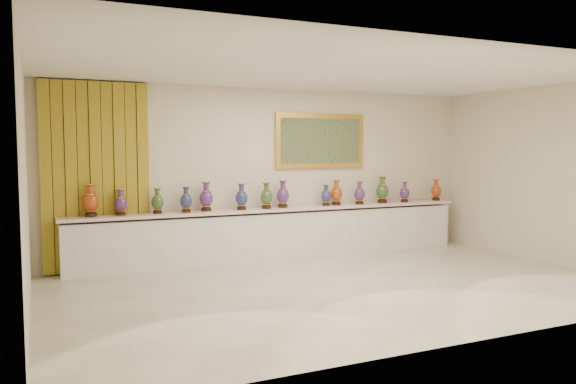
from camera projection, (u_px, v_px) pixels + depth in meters
name	position (u px, v px, depth m)	size (l,w,h in m)	color
ground	(342.00, 287.00, 7.90)	(8.00, 8.00, 0.00)	beige
room	(137.00, 170.00, 9.01)	(8.00, 8.00, 8.00)	beige
counter	(278.00, 234.00, 9.93)	(7.28, 0.48, 0.90)	white
vase_0	(91.00, 202.00, 8.59)	(0.29, 0.29, 0.51)	black
vase_1	(121.00, 203.00, 8.76)	(0.23, 0.23, 0.42)	black
vase_2	(157.00, 202.00, 9.00)	(0.22, 0.22, 0.42)	black
vase_3	(186.00, 201.00, 9.17)	(0.25, 0.25, 0.43)	black
vase_4	(206.00, 198.00, 9.34)	(0.30, 0.30, 0.49)	black
vase_5	(242.00, 198.00, 9.54)	(0.24, 0.24, 0.45)	black
vase_6	(266.00, 197.00, 9.73)	(0.25, 0.25, 0.46)	black
vase_7	(283.00, 195.00, 9.91)	(0.28, 0.28, 0.48)	black
vase_8	(326.00, 196.00, 10.23)	(0.22, 0.22, 0.39)	black
vase_9	(336.00, 194.00, 10.33)	(0.26, 0.26, 0.46)	black
vase_10	(359.00, 194.00, 10.49)	(0.20, 0.20, 0.43)	black
vase_11	(382.00, 191.00, 10.75)	(0.27, 0.27, 0.51)	black
vase_12	(405.00, 193.00, 10.91)	(0.22, 0.22, 0.40)	black
vase_13	(436.00, 191.00, 11.25)	(0.24, 0.24, 0.43)	black
label_card	(208.00, 212.00, 9.22)	(0.10, 0.06, 0.00)	white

